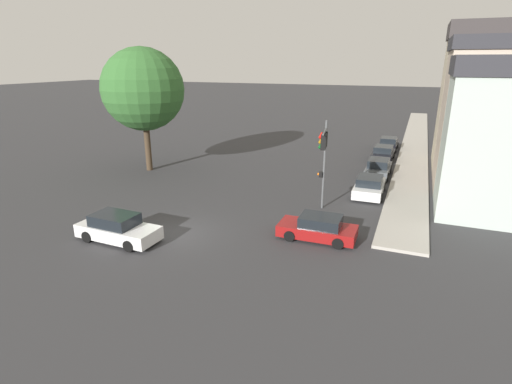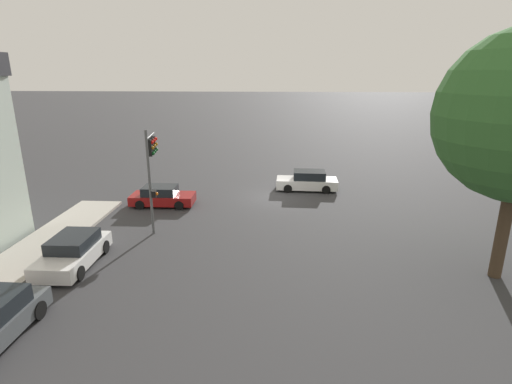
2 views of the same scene
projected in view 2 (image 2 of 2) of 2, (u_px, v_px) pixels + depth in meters
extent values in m
plane|color=#333335|center=(274.00, 197.00, 28.64)|extent=(300.00, 300.00, 0.00)
cylinder|color=#423323|center=(503.00, 230.00, 16.98)|extent=(0.53, 0.53, 4.40)
cylinder|color=#515456|center=(150.00, 184.00, 21.39)|extent=(0.14, 0.14, 5.76)
cylinder|color=#515456|center=(150.00, 136.00, 21.80)|extent=(0.42, 2.29, 0.10)
cube|color=black|center=(149.00, 148.00, 21.41)|extent=(0.34, 0.34, 0.90)
sphere|color=red|center=(152.00, 142.00, 21.34)|extent=(0.20, 0.20, 0.20)
sphere|color=#99660F|center=(153.00, 148.00, 21.42)|extent=(0.20, 0.20, 0.20)
sphere|color=#0F511E|center=(153.00, 153.00, 21.51)|extent=(0.20, 0.20, 0.20)
cube|color=black|center=(151.00, 146.00, 21.96)|extent=(0.34, 0.34, 0.90)
sphere|color=red|center=(154.00, 141.00, 21.88)|extent=(0.20, 0.20, 0.20)
sphere|color=#99660F|center=(154.00, 146.00, 21.97)|extent=(0.20, 0.20, 0.20)
sphere|color=#0F511E|center=(155.00, 151.00, 22.06)|extent=(0.20, 0.20, 0.20)
cube|color=black|center=(153.00, 144.00, 22.50)|extent=(0.34, 0.34, 0.90)
sphere|color=red|center=(156.00, 139.00, 22.43)|extent=(0.20, 0.20, 0.20)
sphere|color=#99660F|center=(156.00, 144.00, 22.52)|extent=(0.20, 0.20, 0.20)
sphere|color=#0F511E|center=(156.00, 149.00, 22.61)|extent=(0.20, 0.20, 0.20)
cube|color=black|center=(154.00, 194.00, 21.58)|extent=(0.27, 0.38, 0.35)
sphere|color=orange|center=(157.00, 194.00, 21.59)|extent=(0.18, 0.18, 0.18)
cube|color=silver|center=(307.00, 183.00, 30.21)|extent=(4.58, 1.96, 0.70)
cube|color=black|center=(309.00, 175.00, 30.00)|extent=(2.40, 1.68, 0.61)
cylinder|color=black|center=(288.00, 189.00, 29.57)|extent=(0.63, 0.24, 0.62)
cylinder|color=black|center=(288.00, 182.00, 31.21)|extent=(0.63, 0.24, 0.62)
cylinder|color=black|center=(326.00, 190.00, 29.33)|extent=(0.63, 0.24, 0.62)
cylinder|color=black|center=(324.00, 183.00, 30.97)|extent=(0.63, 0.24, 0.62)
cube|color=maroon|center=(163.00, 199.00, 26.74)|extent=(4.20, 1.89, 0.61)
cube|color=black|center=(160.00, 190.00, 26.58)|extent=(2.20, 1.64, 0.56)
cylinder|color=black|center=(185.00, 197.00, 27.56)|extent=(0.61, 0.23, 0.60)
cylinder|color=black|center=(179.00, 205.00, 25.92)|extent=(0.61, 0.23, 0.60)
cylinder|color=black|center=(148.00, 197.00, 27.67)|extent=(0.61, 0.23, 0.60)
cylinder|color=black|center=(140.00, 205.00, 26.03)|extent=(0.61, 0.23, 0.60)
cube|color=silver|center=(73.00, 255.00, 18.44)|extent=(1.98, 4.34, 0.67)
cube|color=black|center=(73.00, 241.00, 18.43)|extent=(1.72, 2.26, 0.56)
cylinder|color=black|center=(79.00, 273.00, 17.18)|extent=(0.23, 0.66, 0.65)
cylinder|color=black|center=(38.00, 272.00, 17.26)|extent=(0.23, 0.66, 0.65)
cylinder|color=black|center=(105.00, 247.00, 19.73)|extent=(0.23, 0.66, 0.65)
cylinder|color=black|center=(69.00, 246.00, 19.82)|extent=(0.23, 0.66, 0.65)
cylinder|color=black|center=(39.00, 310.00, 14.49)|extent=(0.23, 0.69, 0.68)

